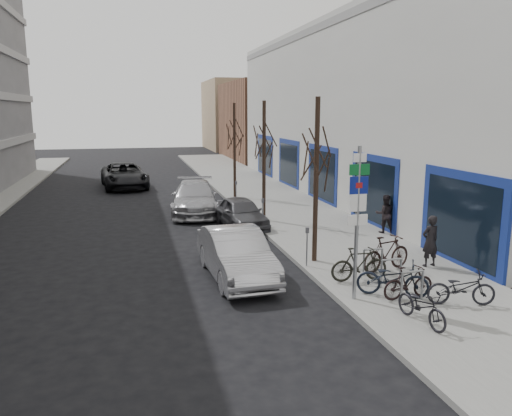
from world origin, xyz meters
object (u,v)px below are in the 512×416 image
bike_mid_curb (393,276)px  bike_mid_inner (359,264)px  parked_car_mid (241,213)px  highway_sign_pole (357,214)px  parked_car_back (195,198)px  tree_far (234,128)px  meter_back (236,190)px  tree_mid (264,133)px  tree_near (317,141)px  pedestrian_near (430,241)px  bike_far_curb (461,285)px  bike_far_inner (386,253)px  pedestrian_far (385,214)px  parked_car_front (236,254)px  meter_front (307,243)px  lane_car (124,175)px  bike_rack (391,269)px  bike_near_right (409,282)px  meter_mid (263,210)px  bike_near_left (422,303)px

bike_mid_curb → bike_mid_inner: 1.37m
bike_mid_inner → parked_car_mid: parked_car_mid is taller
highway_sign_pole → parked_car_back: bearing=101.2°
tree_far → meter_back: bearing=-100.2°
highway_sign_pole → tree_mid: 10.15m
tree_near → pedestrian_near: bearing=-23.8°
bike_far_curb → bike_far_inner: size_ratio=0.91×
highway_sign_pole → parked_car_mid: 9.61m
tree_far → pedestrian_near: (3.35, -14.47, -3.12)m
highway_sign_pole → pedestrian_far: size_ratio=2.64×
parked_car_front → parked_car_mid: parked_car_front is taller
meter_front → lane_car: size_ratio=0.21×
bike_mid_curb → bike_far_curb: bearing=-95.4°
tree_far → parked_car_front: bearing=-101.6°
bike_rack → parked_car_mid: (-2.40, 8.78, 0.01)m
highway_sign_pole → bike_mid_inner: highway_sign_pole is taller
bike_far_inner → pedestrian_far: bearing=-43.7°
meter_front → bike_near_right: size_ratio=0.84×
tree_mid → bike_far_curb: bearing=-78.4°
parked_car_back → meter_front: bearing=-69.5°
highway_sign_pole → parked_car_mid: size_ratio=1.07×
bike_mid_curb → parked_car_back: size_ratio=0.35×
tree_near → bike_far_curb: bearing=-63.5°
meter_mid → bike_far_curb: (2.72, -9.55, -0.24)m
bike_near_left → bike_far_inner: 3.93m
bike_far_inner → parked_car_front: size_ratio=0.41×
tree_near → bike_near_right: (1.19, -3.85, -3.49)m
bike_rack → meter_back: bearing=97.0°
bike_far_curb → bike_far_inner: 3.04m
bike_mid_curb → bike_near_right: bearing=-101.3°
highway_sign_pole → parked_car_front: highway_sign_pole is taller
parked_car_back → tree_mid: bearing=-39.8°
parked_car_mid → pedestrian_near: size_ratio=2.36×
highway_sign_pole → bike_far_inner: size_ratio=2.22×
tree_far → meter_mid: tree_far is taller
bike_rack → tree_far: (-1.20, 15.90, 3.44)m
highway_sign_pole → tree_far: bearing=89.3°
bike_mid_curb → lane_car: lane_car is taller
tree_mid → meter_mid: tree_mid is taller
bike_near_left → parked_car_back: bearing=94.6°
tree_mid → meter_front: bearing=-93.7°
bike_far_inner → tree_far: bearing=-9.0°
parked_car_front → pedestrian_near: size_ratio=2.75×
bike_far_inner → highway_sign_pole: bearing=118.6°
meter_front → bike_mid_inner: size_ratio=0.74×
bike_rack → parked_car_back: 13.02m
pedestrian_near → pedestrian_far: pedestrian_near is taller
bike_mid_inner → lane_car: size_ratio=0.29×
bike_mid_inner → pedestrian_near: bearing=-70.4°
pedestrian_near → pedestrian_far: bearing=-107.6°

